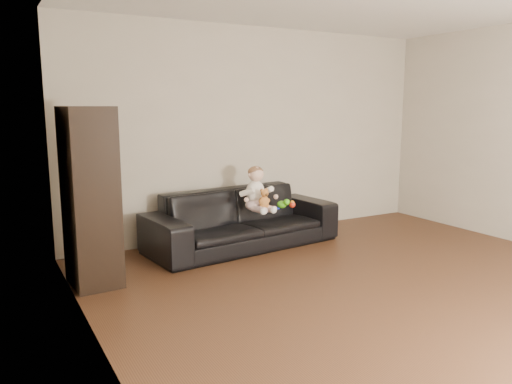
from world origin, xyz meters
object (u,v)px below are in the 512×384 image
sofa (242,219)px  baby (257,191)px  teddy_bear (264,199)px  toy_blue_disc (276,208)px  cabinet (90,197)px  toy_rattle (292,205)px  toy_green (282,204)px

sofa → baby: (0.12, -0.12, 0.33)m
teddy_bear → toy_blue_disc: teddy_bear is taller
cabinet → toy_blue_disc: size_ratio=17.82×
cabinet → toy_rattle: 2.40m
baby → toy_blue_disc: baby is taller
toy_green → toy_blue_disc: bearing=172.1°
sofa → cabinet: 1.90m
cabinet → toy_green: cabinet is taller
sofa → cabinet: bearing=-172.4°
cabinet → baby: 1.94m
sofa → teddy_bear: teddy_bear is taller
sofa → toy_rattle: size_ratio=29.60×
teddy_bear → toy_green: teddy_bear is taller
baby → toy_green: size_ratio=3.95×
toy_blue_disc → toy_green: bearing=-7.9°
toy_green → teddy_bear: bearing=-156.2°
cabinet → toy_green: bearing=4.1°
toy_green → toy_rattle: 0.13m
toy_green → toy_blue_disc: size_ratio=1.43×
sofa → teddy_bear: size_ratio=10.40×
baby → toy_rattle: baby is taller
toy_rattle → teddy_bear: bearing=-167.4°
toy_green → toy_rattle: size_ratio=1.71×
baby → toy_green: (0.34, -0.01, -0.18)m
toy_rattle → toy_blue_disc: (-0.20, 0.05, -0.03)m
cabinet → baby: cabinet is taller
sofa → toy_blue_disc: (0.38, -0.13, 0.11)m
cabinet → toy_rattle: cabinet is taller
baby → toy_green: bearing=-19.3°
toy_blue_disc → sofa: bearing=161.7°
sofa → cabinet: size_ratio=1.38×
cabinet → teddy_bear: cabinet is taller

